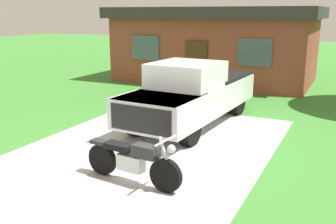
{
  "coord_description": "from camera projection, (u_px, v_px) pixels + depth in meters",
  "views": [
    {
      "loc": [
        4.39,
        -7.84,
        3.28
      ],
      "look_at": [
        0.39,
        0.39,
        0.9
      ],
      "focal_mm": 41.15,
      "sensor_mm": 36.0,
      "label": 1
    }
  ],
  "objects": [
    {
      "name": "pickup_truck",
      "position": [
        193.0,
        92.0,
        11.51
      ],
      "size": [
        2.35,
        5.73,
        1.9
      ],
      "color": "black",
      "rests_on": "ground"
    },
    {
      "name": "driveway_pad",
      "position": [
        147.0,
        149.0,
        9.51
      ],
      "size": [
        5.76,
        8.27,
        0.01
      ],
      "primitive_type": "cube",
      "color": "#B9B9B9",
      "rests_on": "ground"
    },
    {
      "name": "neighbor_house",
      "position": [
        216.0,
        44.0,
        18.73
      ],
      "size": [
        9.6,
        5.6,
        3.5
      ],
      "color": "brown",
      "rests_on": "ground"
    },
    {
      "name": "ground_plane",
      "position": [
        147.0,
        149.0,
        9.51
      ],
      "size": [
        80.0,
        80.0,
        0.0
      ],
      "primitive_type": "plane",
      "color": "#3F8633"
    },
    {
      "name": "motorcycle",
      "position": [
        133.0,
        160.0,
        7.52
      ],
      "size": [
        2.21,
        0.7,
        1.09
      ],
      "color": "black",
      "rests_on": "ground"
    }
  ]
}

